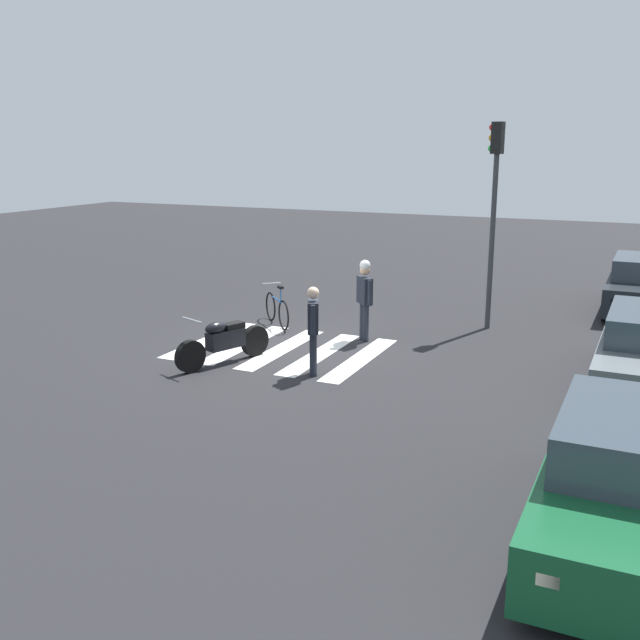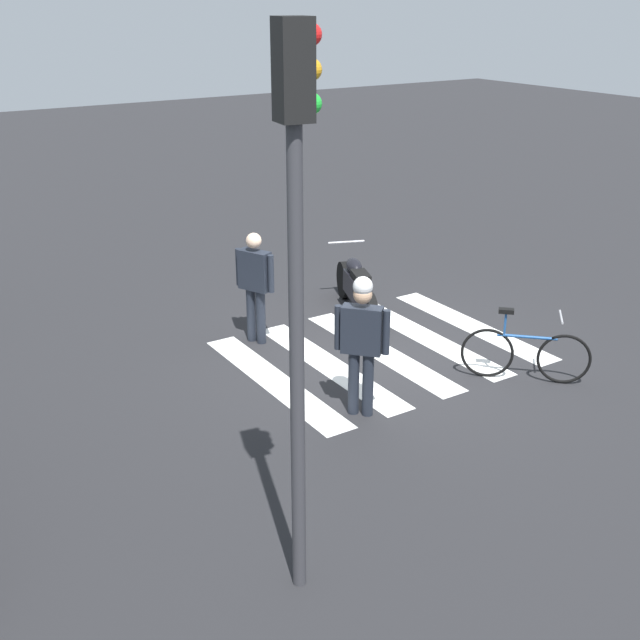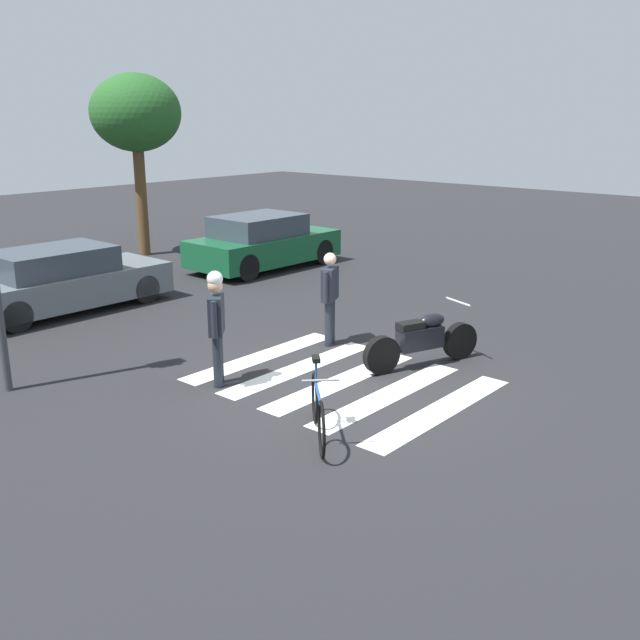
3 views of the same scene
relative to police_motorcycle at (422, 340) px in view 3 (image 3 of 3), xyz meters
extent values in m
plane|color=#232326|center=(-1.41, 0.55, -0.46)|extent=(60.00, 60.00, 0.00)
cylinder|color=black|center=(0.75, -0.28, -0.14)|extent=(0.64, 0.36, 0.63)
cylinder|color=black|center=(-0.74, 0.28, -0.14)|extent=(0.64, 0.36, 0.63)
cube|color=black|center=(-0.04, 0.02, 0.04)|extent=(0.85, 0.54, 0.36)
ellipsoid|color=black|center=(0.17, -0.07, 0.31)|extent=(0.53, 0.39, 0.24)
cube|color=black|center=(-0.23, 0.09, 0.28)|extent=(0.50, 0.38, 0.12)
cylinder|color=#A5A5AD|center=(0.68, -0.26, 0.56)|extent=(0.25, 0.59, 0.04)
torus|color=black|center=(-3.57, -0.88, -0.10)|extent=(0.52, 0.54, 0.71)
torus|color=black|center=(-2.87, -0.15, -0.10)|extent=(0.52, 0.54, 0.71)
cylinder|color=#1E4C8C|center=(-3.22, -0.52, 0.18)|extent=(0.58, 0.59, 0.04)
cylinder|color=#1E4C8C|center=(-3.01, -0.30, 0.35)|extent=(0.05, 0.05, 0.34)
cube|color=black|center=(-3.01, -0.30, 0.53)|extent=(0.21, 0.21, 0.06)
cylinder|color=#99999E|center=(-3.50, -0.81, 0.50)|extent=(0.35, 0.34, 0.03)
cylinder|color=#1E232D|center=(-0.18, 1.87, -0.04)|extent=(0.14, 0.14, 0.84)
cylinder|color=#1E232D|center=(-0.02, 1.94, -0.04)|extent=(0.14, 0.14, 0.84)
cube|color=#1E232D|center=(-0.10, 1.91, 0.68)|extent=(0.53, 0.38, 0.59)
sphere|color=beige|center=(-0.10, 1.91, 1.13)|extent=(0.23, 0.23, 0.23)
cylinder|color=#1E232D|center=(-0.37, 1.79, 0.68)|extent=(0.09, 0.09, 0.56)
cylinder|color=#1E232D|center=(0.17, 2.03, 0.68)|extent=(0.09, 0.09, 0.56)
cylinder|color=#1E232D|center=(-2.85, 1.84, -0.04)|extent=(0.14, 0.14, 0.84)
cylinder|color=#1E232D|center=(-2.72, 1.96, -0.04)|extent=(0.14, 0.14, 0.84)
cube|color=#1E232D|center=(-2.79, 1.90, 0.68)|extent=(0.50, 0.48, 0.59)
sphere|color=tan|center=(-2.79, 1.90, 1.13)|extent=(0.23, 0.23, 0.23)
cylinder|color=#1E232D|center=(-3.00, 1.70, 0.68)|extent=(0.09, 0.09, 0.56)
cylinder|color=#1E232D|center=(-2.57, 2.09, 0.68)|extent=(0.09, 0.09, 0.56)
sphere|color=white|center=(-2.79, 1.90, 1.23)|extent=(0.24, 0.24, 0.24)
cube|color=silver|center=(-1.41, -1.25, -0.45)|extent=(3.31, 0.45, 0.01)
cube|color=silver|center=(-1.41, -0.35, -0.45)|extent=(3.31, 0.45, 0.01)
cube|color=silver|center=(-1.41, 0.55, -0.45)|extent=(3.31, 0.45, 0.01)
cube|color=silver|center=(-1.41, 1.45, -0.45)|extent=(3.31, 0.45, 0.01)
cube|color=silver|center=(-1.41, 2.35, -0.45)|extent=(3.31, 0.45, 0.01)
cylinder|color=black|center=(-0.48, 8.48, -0.14)|extent=(0.64, 0.23, 0.63)
cylinder|color=black|center=(-0.50, 6.92, -0.14)|extent=(0.64, 0.23, 0.63)
cylinder|color=black|center=(-3.47, 6.96, -0.14)|extent=(0.64, 0.23, 0.63)
cube|color=slate|center=(-1.98, 7.72, 0.05)|extent=(4.39, 1.83, 0.66)
cube|color=#333D47|center=(-2.19, 7.72, 0.64)|extent=(2.38, 1.59, 0.52)
cube|color=#F2EDCC|center=(0.17, 8.26, 0.15)|extent=(0.08, 0.20, 0.12)
cube|color=#F2EDCC|center=(0.16, 7.13, 0.15)|extent=(0.08, 0.20, 0.12)
cylinder|color=black|center=(5.34, 8.42, -0.11)|extent=(0.69, 0.23, 0.69)
cylinder|color=black|center=(5.32, 6.75, -0.11)|extent=(0.69, 0.23, 0.69)
cylinder|color=black|center=(2.48, 8.45, -0.11)|extent=(0.69, 0.23, 0.69)
cylinder|color=black|center=(2.46, 6.78, -0.11)|extent=(0.69, 0.23, 0.69)
cube|color=#14512D|center=(3.90, 7.60, 0.09)|extent=(4.23, 1.94, 0.71)
cube|color=#333D47|center=(3.69, 7.60, 0.72)|extent=(2.29, 1.69, 0.56)
cube|color=#F2EDCC|center=(5.97, 8.18, 0.19)|extent=(0.08, 0.20, 0.12)
cube|color=#F2EDCC|center=(5.96, 6.97, 0.19)|extent=(0.08, 0.20, 0.12)
cylinder|color=brown|center=(2.90, 11.63, 1.10)|extent=(0.32, 0.32, 3.12)
ellipsoid|color=#235623|center=(2.90, 11.63, 3.62)|extent=(2.55, 2.55, 2.17)
camera|label=1|loc=(11.76, 7.48, 3.82)|focal=40.68mm
camera|label=2|loc=(-9.95, 7.10, 4.41)|focal=44.89mm
camera|label=3|loc=(-9.65, -6.11, 3.61)|focal=40.31mm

